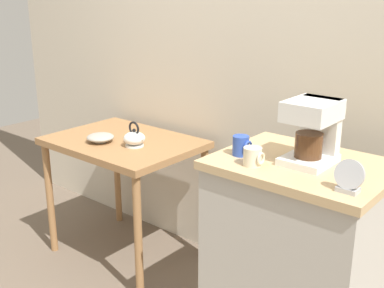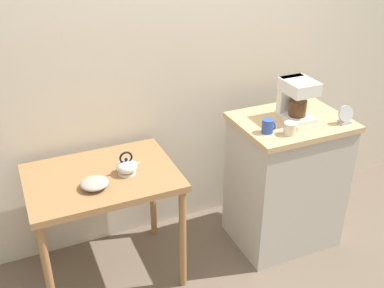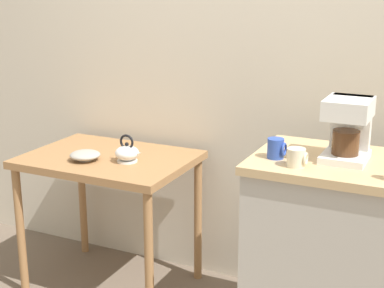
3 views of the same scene
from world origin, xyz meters
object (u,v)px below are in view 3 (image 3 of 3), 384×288
Objects in this scene: teakettle at (127,153)px; mug_small_cream at (297,158)px; coffee_maker at (348,126)px; mug_blue at (276,148)px; bowl_stoneware at (85,155)px.

mug_small_cream is (0.94, -0.24, 0.17)m from teakettle.
mug_blue is at bearing -156.76° from coffee_maker.
teakettle is 1.77× the size of mug_blue.
bowl_stoneware is at bearing 174.88° from mug_blue.
bowl_stoneware is 0.61× the size of coffee_maker.
mug_small_cream is at bearing -8.31° from bowl_stoneware.
bowl_stoneware is 1.85× the size of mug_blue.
coffee_maker is 0.27m from mug_small_cream.
coffee_maker is 0.31m from mug_blue.
teakettle is at bearing 165.59° from mug_small_cream.
coffee_maker reaches higher than mug_blue.
coffee_maker is (1.31, 0.02, 0.29)m from bowl_stoneware.
bowl_stoneware is 1.34m from coffee_maker.
bowl_stoneware is 1.18m from mug_small_cream.
teakettle is 0.87m from mug_blue.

